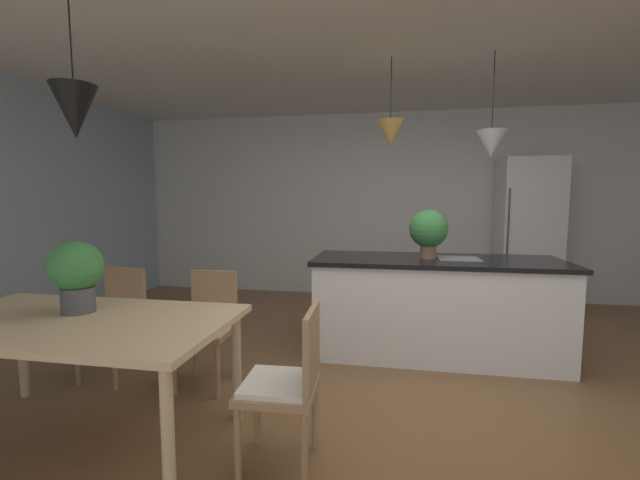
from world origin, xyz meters
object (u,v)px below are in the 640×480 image
at_px(chair_far_left, 115,318).
at_px(kitchen_island, 435,306).
at_px(dining_table, 75,330).
at_px(chair_far_right, 208,324).
at_px(potted_plant_on_table, 76,272).
at_px(chair_kitchen_end, 288,382).
at_px(potted_plant_on_island, 429,230).
at_px(refrigerator, 527,234).

distance_m(chair_far_left, kitchen_island, 2.76).
xyz_separation_m(dining_table, chair_far_right, (0.40, 0.86, -0.21)).
bearing_deg(chair_far_left, potted_plant_on_table, -65.91).
distance_m(chair_kitchen_end, potted_plant_on_island, 2.09).
relative_size(chair_kitchen_end, kitchen_island, 0.39).
distance_m(chair_far_left, potted_plant_on_island, 2.78).
bearing_deg(chair_far_right, dining_table, -115.27).
distance_m(chair_far_right, potted_plant_on_island, 2.07).
bearing_deg(potted_plant_on_table, potted_plant_on_island, 37.11).
relative_size(kitchen_island, refrigerator, 1.13).
bearing_deg(kitchen_island, chair_kitchen_end, -117.62).
relative_size(chair_kitchen_end, potted_plant_on_table, 1.99).
bearing_deg(chair_kitchen_end, potted_plant_on_island, 64.32).
bearing_deg(potted_plant_on_island, refrigerator, 53.47).
bearing_deg(chair_kitchen_end, chair_far_right, 135.39).
distance_m(chair_far_left, chair_kitchen_end, 1.88).
bearing_deg(chair_kitchen_end, chair_far_left, 152.94).
height_order(chair_far_left, potted_plant_on_table, potted_plant_on_table).
bearing_deg(potted_plant_on_island, kitchen_island, 0.00).
xyz_separation_m(refrigerator, potted_plant_on_island, (-1.43, -1.93, 0.17)).
relative_size(refrigerator, potted_plant_on_table, 4.52).
bearing_deg(potted_plant_on_table, chair_far_right, 57.16).
height_order(chair_far_left, kitchen_island, kitchen_island).
relative_size(chair_kitchen_end, potted_plant_on_island, 1.96).
bearing_deg(potted_plant_on_table, dining_table, -58.62).
bearing_deg(potted_plant_on_island, chair_far_right, -151.77).
distance_m(chair_far_left, refrigerator, 4.90).
xyz_separation_m(refrigerator, potted_plant_on_table, (-3.63, -3.59, 0.01)).
bearing_deg(refrigerator, kitchen_island, -125.05).
bearing_deg(potted_plant_on_island, dining_table, -140.04).
xyz_separation_m(chair_far_right, potted_plant_on_table, (-0.48, -0.74, 0.53)).
bearing_deg(refrigerator, potted_plant_on_island, -126.53).
xyz_separation_m(chair_far_left, potted_plant_on_table, (0.33, -0.74, 0.53)).
height_order(dining_table, chair_kitchen_end, chair_kitchen_end).
height_order(chair_kitchen_end, kitchen_island, kitchen_island).
xyz_separation_m(chair_far_right, chair_kitchen_end, (0.87, -0.85, 0.00)).
height_order(chair_far_right, kitchen_island, kitchen_island).
distance_m(kitchen_island, potted_plant_on_table, 2.87).
distance_m(chair_far_right, potted_plant_on_table, 1.02).
distance_m(dining_table, chair_far_right, 0.97).
bearing_deg(dining_table, chair_far_right, 64.73).
bearing_deg(chair_far_left, chair_far_right, 0.01).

